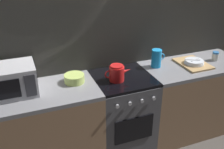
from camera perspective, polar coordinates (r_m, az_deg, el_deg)
name	(u,v)px	position (r m, az deg, el deg)	size (l,w,h in m)	color
ground_plane	(122,145)	(3.21, 2.08, -15.03)	(8.00, 8.00, 0.00)	#47423D
back_wall	(112,40)	(2.86, -0.11, 7.59)	(3.60, 0.05, 2.40)	#B2AD9E
counter_left	(39,132)	(2.76, -15.58, -12.01)	(1.20, 0.60, 0.90)	#997251
stove_unit	(122,113)	(2.93, 2.24, -8.43)	(0.60, 0.63, 0.90)	#4C4C51
counter_right	(190,98)	(3.34, 16.60, -4.86)	(1.20, 0.60, 0.90)	#997251
microwave	(9,80)	(2.51, -21.43, -1.21)	(0.46, 0.35, 0.27)	#B2B2B7
kettle	(117,73)	(2.59, 1.06, 0.31)	(0.28, 0.15, 0.17)	red
mixing_bowl	(74,78)	(2.61, -8.19, -0.84)	(0.20, 0.20, 0.08)	#B7D166
pitcher	(156,58)	(2.93, 9.66, 3.50)	(0.16, 0.11, 0.20)	#198CD8
dish_pile	(193,63)	(3.10, 17.28, 2.45)	(0.30, 0.40, 0.07)	tan
spice_jar	(215,56)	(3.30, 21.54, 3.74)	(0.08, 0.08, 0.10)	silver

